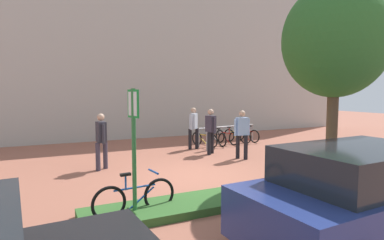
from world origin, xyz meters
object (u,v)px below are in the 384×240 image
Objects in this scene: tree_sidewalk at (335,41)px; person_shirt_white at (193,125)px; bollard_steel at (208,139)px; car_navy_sedan at (364,195)px; bike_rack_cluster at (227,136)px; bike_at_sign at (135,198)px; person_suited_navy at (101,138)px; parking_sign_post at (134,134)px; person_casual_tan at (242,131)px; person_suited_dark at (211,128)px.

person_shirt_white is (-1.02, 6.03, -2.66)m from tree_sidewalk.
car_navy_sedan is at bearing -101.24° from bollard_steel.
tree_sidewalk is 1.61× the size of bike_rack_cluster.
bollard_steel is 0.52× the size of person_shirt_white.
bike_at_sign is 0.98× the size of person_suited_navy.
parking_sign_post reaches higher than person_casual_tan.
person_suited_navy and person_suited_dark have the same top height.
parking_sign_post is 9.09m from bike_rack_cluster.
person_shirt_white reaches higher than bollard_steel.
bollard_steel is at bearing 96.50° from tree_sidewalk.
parking_sign_post reaches higher than person_suited_dark.
car_navy_sedan is (-1.32, -7.35, -0.23)m from person_suited_dark.
parking_sign_post is at bearing -109.53° from bike_at_sign.
car_navy_sedan reaches higher than bike_at_sign.
person_shirt_white is at bearing -165.45° from bike_rack_cluster.
tree_sidewalk is 4.46m from car_navy_sedan.
bike_at_sign is 4.06m from person_suited_navy.
tree_sidewalk is 6.37m from bollard_steel.
bike_at_sign is at bearing 179.43° from tree_sidewalk.
bike_rack_cluster is 2.09m from person_shirt_white.
car_navy_sedan is at bearing -39.93° from parking_sign_post.
tree_sidewalk is at bearing -80.44° from person_shirt_white.
person_casual_tan is (-1.26, -3.01, 0.64)m from bike_rack_cluster.
tree_sidewalk is 2.97× the size of person_suited_dark.
person_shirt_white is (-0.67, 2.51, 0.00)m from person_casual_tan.
person_suited_dark reaches higher than bike_at_sign.
bollard_steel is (-0.62, 5.47, -3.20)m from tree_sidewalk.
parking_sign_post is at bearing -124.60° from person_shirt_white.
tree_sidewalk is 5.68× the size of bollard_steel.
bike_rack_cluster is at bearing 46.75° from bike_at_sign.
person_suited_dark is (-0.28, -0.69, 0.53)m from bollard_steel.
bollard_steel is at bearing 98.15° from person_casual_tan.
parking_sign_post is 1.45× the size of bike_at_sign.
tree_sidewalk is 6.14m from bike_at_sign.
person_suited_navy reaches higher than bollard_steel.
tree_sidewalk reaches higher than car_navy_sedan.
bollard_steel is 0.86m from person_shirt_white.
parking_sign_post reaches higher than car_navy_sedan.
bike_rack_cluster is at bearing 82.02° from tree_sidewalk.
bike_rack_cluster is 9.64m from car_navy_sedan.
person_suited_navy is at bearing 113.35° from car_navy_sedan.
bike_at_sign is (-5.18, 0.05, -3.30)m from tree_sidewalk.
bollard_steel is (-1.54, -1.06, 0.10)m from bike_rack_cluster.
bike_rack_cluster is 1.87m from bollard_steel.
bollard_steel is 0.52× the size of person_suited_dark.
bike_at_sign is at bearing -133.25° from bike_rack_cluster.
parking_sign_post is 1.42× the size of person_shirt_white.
parking_sign_post is (-5.22, -0.07, -2.05)m from tree_sidewalk.
bike_at_sign is 6.41m from person_suited_dark.
person_casual_tan is 1.00× the size of person_suited_dark.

